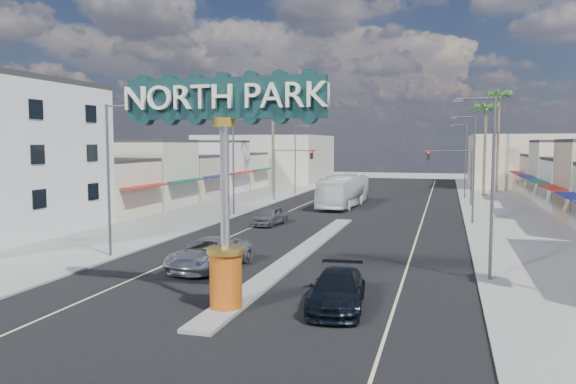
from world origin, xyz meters
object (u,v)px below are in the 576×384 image
Objects in this scene: palm_left_far at (273,105)px; streetlight_r_near at (489,178)px; city_bus at (344,191)px; streetlight_l_far at (296,156)px; car_parked_left at (270,216)px; streetlight_l_near at (111,172)px; suv_left at (209,254)px; gateway_sign at (224,165)px; palm_right_mid at (486,112)px; streetlight_l_mid at (235,161)px; palm_right_far at (499,101)px; traffic_signal_left at (289,164)px; streetlight_r_mid at (472,164)px; traffic_signal_right at (454,166)px; streetlight_r_far at (464,157)px; suv_right at (337,290)px.

streetlight_r_near is at bearing -59.64° from palm_left_far.
streetlight_l_far is at bearing 128.72° from city_bus.
streetlight_r_near is at bearing -37.01° from car_parked_left.
car_parked_left is at bearing -73.24° from palm_left_far.
palm_left_far reaches higher than streetlight_l_near.
suv_left is at bearing -77.44° from car_parked_left.
gateway_sign is 0.76× the size of palm_right_mid.
streetlight_l_mid is 1.00× the size of streetlight_l_far.
streetlight_r_near is 52.71m from palm_right_far.
traffic_signal_left is 14.07m from streetlight_l_mid.
streetlight_r_mid is at bearing -46.52° from streetlight_l_far.
city_bus is at bearing -159.96° from traffic_signal_right.
streetlight_r_far is (19.62, 8.01, 0.79)m from traffic_signal_left.
streetlight_r_near is 1.70× the size of suv_right.
streetlight_r_near is 1.00× the size of streetlight_r_mid.
suv_left is (6.67, -21.16, -4.25)m from streetlight_l_mid.
streetlight_r_far is 17.66m from city_bus.
streetlight_l_mid is at bearing 90.00° from streetlight_l_near.
streetlight_l_far is at bearing 157.80° from traffic_signal_right.
palm_right_far is at bearing 65.45° from streetlight_r_far.
city_bus is (8.43, 9.92, -3.38)m from streetlight_l_mid.
city_bus is (-12.43, 29.92, -3.38)m from streetlight_r_near.
streetlight_l_near is (-10.43, 8.02, -0.86)m from gateway_sign.
streetlight_r_mid reaches higher than suv_left.
streetlight_r_near is at bearing -87.90° from traffic_signal_right.
streetlight_l_near reaches higher than car_parked_left.
gateway_sign reaches higher than streetlight_l_mid.
traffic_signal_left is 0.43× the size of palm_right_far.
streetlight_l_mid is 13.45m from city_bus.
streetlight_l_far is at bearing 180.00° from streetlight_r_far.
palm_right_far is 60.51m from suv_right.
streetlight_r_mid is 0.64× the size of palm_right_far.
city_bus is at bearing 141.43° from streetlight_r_mid.
streetlight_r_near is at bearing 40.64° from suv_right.
streetlight_l_mid is 30.32m from streetlight_r_far.
suv_left is (9.24, -41.16, -10.68)m from palm_left_far.
streetlight_r_far is (0.00, 22.00, 0.00)m from streetlight_r_mid.
streetlight_r_mid is (20.87, 20.00, 0.00)m from streetlight_l_near.
traffic_signal_right is (9.18, 42.02, -1.65)m from gateway_sign.
traffic_signal_left is at bearing 103.04° from suv_right.
streetlight_r_near is 0.74× the size of city_bus.
streetlight_l_mid is 1.70× the size of suv_right.
streetlight_l_mid and streetlight_r_mid have the same top height.
streetlight_r_mid is at bearing 43.79° from streetlight_l_near.
traffic_signal_left reaches higher than city_bus.
streetlight_r_mid is (19.62, -13.99, 0.79)m from traffic_signal_left.
streetlight_r_far is 31.57m from car_parked_left.
gateway_sign reaches higher than car_parked_left.
city_bus is at bearing 112.57° from streetlight_r_near.
car_parked_left is (-1.74, 16.25, -0.06)m from suv_left.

